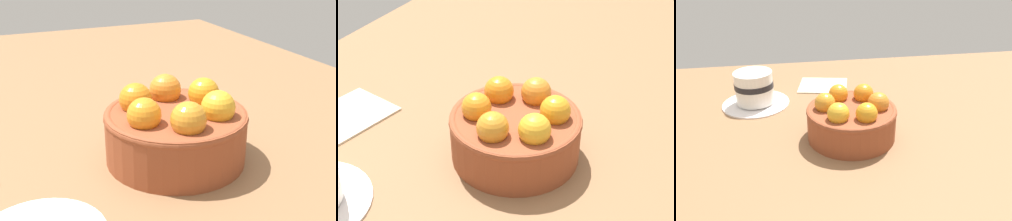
% 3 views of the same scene
% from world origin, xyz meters
% --- Properties ---
extents(ground_plane, '(1.54, 0.87, 0.05)m').
position_xyz_m(ground_plane, '(0.00, 0.00, -0.02)').
color(ground_plane, brown).
extents(terracotta_bowl, '(0.16, 0.16, 0.09)m').
position_xyz_m(terracotta_bowl, '(0.00, -0.00, 0.04)').
color(terracotta_bowl, brown).
rests_on(terracotta_bowl, ground_plane).
extents(folded_napkin, '(0.13, 0.11, 0.01)m').
position_xyz_m(folded_napkin, '(-0.02, 0.25, 0.00)').
color(folded_napkin, beige).
rests_on(folded_napkin, ground_plane).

